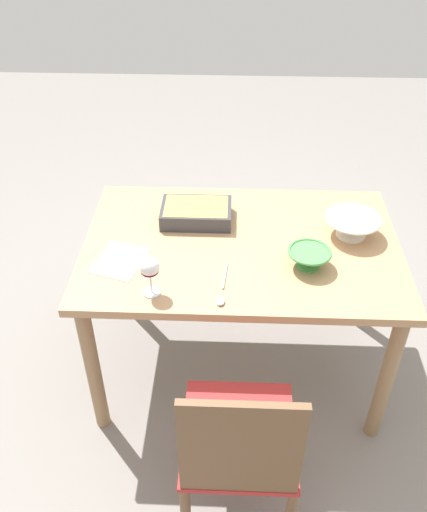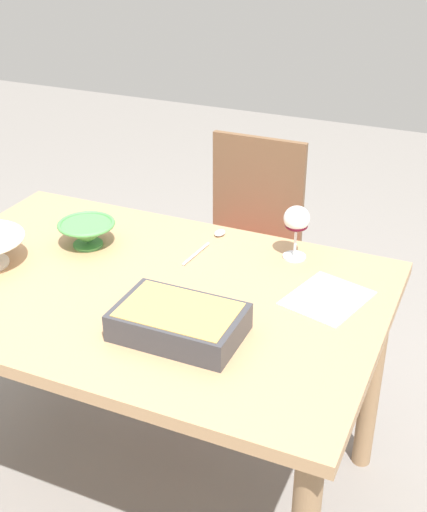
{
  "view_description": "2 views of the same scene",
  "coord_description": "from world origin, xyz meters",
  "px_view_note": "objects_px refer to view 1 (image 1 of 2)",
  "views": [
    {
      "loc": [
        0.04,
        1.82,
        2.09
      ],
      "look_at": [
        0.11,
        0.16,
        0.79
      ],
      "focal_mm": 38.52,
      "sensor_mm": 36.0,
      "label": 1
    },
    {
      "loc": [
        0.82,
        -1.36,
        1.69
      ],
      "look_at": [
        0.15,
        0.15,
        0.79
      ],
      "focal_mm": 47.79,
      "sensor_mm": 36.0,
      "label": 2
    }
  ],
  "objects_px": {
    "mixing_bowl": "(309,257)",
    "napkin": "(120,261)",
    "wine_glass": "(150,269)",
    "small_bowl": "(352,225)",
    "serving_spoon": "(222,292)",
    "chair": "(240,449)",
    "casserole_dish": "(196,212)",
    "dining_table": "(241,261)"
  },
  "relations": [
    {
      "from": "mixing_bowl",
      "to": "small_bowl",
      "type": "xyz_separation_m",
      "value": [
        -0.2,
        -0.22,
        0.01
      ]
    },
    {
      "from": "chair",
      "to": "napkin",
      "type": "distance_m",
      "value": 0.85
    },
    {
      "from": "mixing_bowl",
      "to": "napkin",
      "type": "height_order",
      "value": "mixing_bowl"
    },
    {
      "from": "chair",
      "to": "small_bowl",
      "type": "xyz_separation_m",
      "value": [
        -0.46,
        -0.86,
        0.31
      ]
    },
    {
      "from": "mixing_bowl",
      "to": "napkin",
      "type": "distance_m",
      "value": 0.74
    },
    {
      "from": "casserole_dish",
      "to": "napkin",
      "type": "height_order",
      "value": "casserole_dish"
    },
    {
      "from": "dining_table",
      "to": "serving_spoon",
      "type": "bearing_deg",
      "value": 77.37
    },
    {
      "from": "napkin",
      "to": "serving_spoon",
      "type": "bearing_deg",
      "value": 156.64
    },
    {
      "from": "dining_table",
      "to": "casserole_dish",
      "type": "height_order",
      "value": "casserole_dish"
    },
    {
      "from": "casserole_dish",
      "to": "mixing_bowl",
      "type": "height_order",
      "value": "mixing_bowl"
    },
    {
      "from": "wine_glass",
      "to": "serving_spoon",
      "type": "height_order",
      "value": "wine_glass"
    },
    {
      "from": "wine_glass",
      "to": "casserole_dish",
      "type": "bearing_deg",
      "value": -105.53
    },
    {
      "from": "dining_table",
      "to": "small_bowl",
      "type": "distance_m",
      "value": 0.49
    },
    {
      "from": "chair",
      "to": "small_bowl",
      "type": "height_order",
      "value": "chair"
    },
    {
      "from": "small_bowl",
      "to": "serving_spoon",
      "type": "xyz_separation_m",
      "value": [
        0.53,
        0.39,
        -0.04
      ]
    },
    {
      "from": "wine_glass",
      "to": "napkin",
      "type": "bearing_deg",
      "value": -50.63
    },
    {
      "from": "wine_glass",
      "to": "mixing_bowl",
      "type": "relative_size",
      "value": 0.95
    },
    {
      "from": "mixing_bowl",
      "to": "wine_glass",
      "type": "bearing_deg",
      "value": 16.79
    },
    {
      "from": "mixing_bowl",
      "to": "napkin",
      "type": "relative_size",
      "value": 0.79
    },
    {
      "from": "serving_spoon",
      "to": "chair",
      "type": "bearing_deg",
      "value": 98.83
    },
    {
      "from": "dining_table",
      "to": "small_bowl",
      "type": "bearing_deg",
      "value": -170.99
    },
    {
      "from": "napkin",
      "to": "small_bowl",
      "type": "bearing_deg",
      "value": -167.17
    },
    {
      "from": "casserole_dish",
      "to": "small_bowl",
      "type": "xyz_separation_m",
      "value": [
        -0.66,
        0.09,
        0.01
      ]
    },
    {
      "from": "chair",
      "to": "small_bowl",
      "type": "distance_m",
      "value": 1.02
    },
    {
      "from": "mixing_bowl",
      "to": "small_bowl",
      "type": "height_order",
      "value": "small_bowl"
    },
    {
      "from": "wine_glass",
      "to": "small_bowl",
      "type": "xyz_separation_m",
      "value": [
        -0.79,
        -0.4,
        -0.06
      ]
    },
    {
      "from": "casserole_dish",
      "to": "napkin",
      "type": "xyz_separation_m",
      "value": [
        0.28,
        0.3,
        -0.04
      ]
    },
    {
      "from": "casserole_dish",
      "to": "napkin",
      "type": "bearing_deg",
      "value": 46.81
    },
    {
      "from": "chair",
      "to": "wine_glass",
      "type": "distance_m",
      "value": 0.69
    },
    {
      "from": "napkin",
      "to": "wine_glass",
      "type": "bearing_deg",
      "value": 129.37
    },
    {
      "from": "wine_glass",
      "to": "mixing_bowl",
      "type": "distance_m",
      "value": 0.62
    },
    {
      "from": "wine_glass",
      "to": "small_bowl",
      "type": "bearing_deg",
      "value": -153.41
    },
    {
      "from": "wine_glass",
      "to": "small_bowl",
      "type": "height_order",
      "value": "wine_glass"
    },
    {
      "from": "napkin",
      "to": "dining_table",
      "type": "bearing_deg",
      "value": -163.62
    },
    {
      "from": "dining_table",
      "to": "wine_glass",
      "type": "relative_size",
      "value": 8.06
    },
    {
      "from": "casserole_dish",
      "to": "small_bowl",
      "type": "bearing_deg",
      "value": 172.38
    },
    {
      "from": "dining_table",
      "to": "napkin",
      "type": "xyz_separation_m",
      "value": [
        0.48,
        0.14,
        0.1
      ]
    },
    {
      "from": "dining_table",
      "to": "serving_spoon",
      "type": "height_order",
      "value": "serving_spoon"
    },
    {
      "from": "dining_table",
      "to": "mixing_bowl",
      "type": "height_order",
      "value": "mixing_bowl"
    },
    {
      "from": "serving_spoon",
      "to": "mixing_bowl",
      "type": "bearing_deg",
      "value": -152.36
    },
    {
      "from": "dining_table",
      "to": "casserole_dish",
      "type": "relative_size",
      "value": 4.32
    },
    {
      "from": "dining_table",
      "to": "casserole_dish",
      "type": "distance_m",
      "value": 0.29
    }
  ]
}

